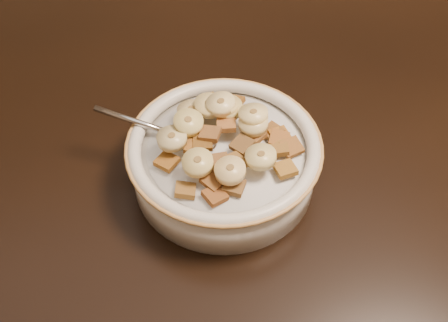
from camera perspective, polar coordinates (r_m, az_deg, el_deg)
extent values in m
cube|color=black|center=(0.75, -8.31, 6.51)|extent=(1.44, 0.97, 0.04)
cylinder|color=silver|center=(0.61, 0.00, -0.38)|extent=(0.20, 0.20, 0.05)
cylinder|color=silver|center=(0.59, 0.00, 1.09)|extent=(0.16, 0.16, 0.00)
ellipsoid|color=#B4B4B4|center=(0.59, -2.94, 2.01)|extent=(0.06, 0.05, 0.01)
cube|color=brown|center=(0.55, -3.96, -2.98)|extent=(0.02, 0.02, 0.01)
cube|color=brown|center=(0.58, 5.58, 1.28)|extent=(0.02, 0.02, 0.01)
cube|color=brown|center=(0.60, 4.94, 2.95)|extent=(0.03, 0.03, 0.01)
cube|color=olive|center=(0.56, -0.62, -0.46)|extent=(0.03, 0.03, 0.01)
cube|color=#9D6732|center=(0.59, 0.24, 3.70)|extent=(0.02, 0.02, 0.01)
cube|color=#96551B|center=(0.60, 5.69, 2.55)|extent=(0.03, 0.03, 0.01)
cube|color=brown|center=(0.63, 0.97, 5.97)|extent=(0.03, 0.03, 0.01)
cube|color=olive|center=(0.57, 6.26, -0.82)|extent=(0.02, 0.02, 0.01)
cube|color=brown|center=(0.56, 1.13, -0.08)|extent=(0.03, 0.03, 0.01)
cube|color=#976520|center=(0.57, -5.83, -0.05)|extent=(0.03, 0.03, 0.01)
cube|color=brown|center=(0.59, 6.90, 1.39)|extent=(0.03, 0.03, 0.01)
cube|color=brown|center=(0.55, 1.03, -2.60)|extent=(0.03, 0.03, 0.01)
cube|color=brown|center=(0.57, -2.15, 1.97)|extent=(0.02, 0.02, 0.01)
cube|color=brown|center=(0.55, 0.49, -1.35)|extent=(0.03, 0.03, 0.01)
cube|color=brown|center=(0.59, 5.62, 2.23)|extent=(0.03, 0.03, 0.01)
cube|color=brown|center=(0.62, -2.91, 5.06)|extent=(0.03, 0.03, 0.01)
cube|color=brown|center=(0.56, -0.50, -0.09)|extent=(0.02, 0.02, 0.01)
cube|color=brown|center=(0.57, -2.92, 1.42)|extent=(0.03, 0.03, 0.01)
cube|color=#965629|center=(0.58, 3.05, 2.64)|extent=(0.03, 0.03, 0.01)
cube|color=brown|center=(0.54, -0.92, -3.52)|extent=(0.03, 0.03, 0.01)
cube|color=brown|center=(0.57, 1.87, 1.67)|extent=(0.03, 0.03, 0.01)
cube|color=brown|center=(0.58, -1.43, 2.77)|extent=(0.03, 0.03, 0.01)
cube|color=brown|center=(0.55, -1.11, -1.96)|extent=(0.03, 0.03, 0.01)
cube|color=brown|center=(0.63, -1.53, 6.00)|extent=(0.03, 0.03, 0.01)
cube|color=#915C2C|center=(0.62, 0.97, 5.26)|extent=(0.03, 0.03, 0.01)
cylinder|color=#EAC475|center=(0.58, 3.01, 3.81)|extent=(0.04, 0.04, 0.01)
cylinder|color=tan|center=(0.55, -2.68, -0.16)|extent=(0.04, 0.04, 0.01)
cylinder|color=#FDEBA7|center=(0.60, -0.32, 5.79)|extent=(0.04, 0.04, 0.01)
cylinder|color=#D3BD74|center=(0.60, 0.40, 5.47)|extent=(0.04, 0.04, 0.01)
cylinder|color=#E0BE76|center=(0.60, 0.06, 5.68)|extent=(0.04, 0.04, 0.02)
cylinder|color=#D4C180|center=(0.57, -5.31, 2.28)|extent=(0.04, 0.04, 0.01)
cylinder|color=beige|center=(0.55, 0.63, -0.97)|extent=(0.04, 0.04, 0.01)
cylinder|color=#D8C07B|center=(0.60, -1.56, 5.65)|extent=(0.04, 0.04, 0.01)
cylinder|color=#CFBF73|center=(0.58, -3.65, 3.91)|extent=(0.04, 0.04, 0.01)
cylinder|color=#FAE398|center=(0.61, -3.32, 5.08)|extent=(0.04, 0.04, 0.02)
cylinder|color=#D8C868|center=(0.55, 3.76, 0.42)|extent=(0.04, 0.04, 0.01)
cylinder|color=beige|center=(0.59, 3.00, 4.72)|extent=(0.04, 0.04, 0.02)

